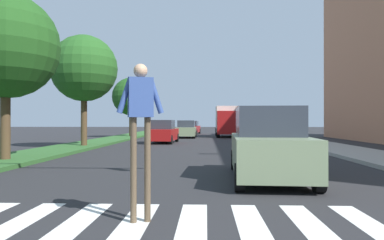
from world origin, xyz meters
name	(u,v)px	position (x,y,z in m)	size (l,w,h in m)	color
ground_plane	(198,142)	(0.00, 30.00, 0.00)	(140.00, 140.00, 0.00)	#262628
crosswalk	(165,220)	(0.00, 7.78, 0.00)	(6.75, 2.20, 0.01)	silver
median_strip	(100,142)	(-7.08, 28.00, 0.07)	(2.83, 64.00, 0.15)	#2D5B28
tree_mid	(5,46)	(-6.95, 15.40, 4.43)	(3.99, 3.99, 6.29)	#4C3823
tree_far	(84,69)	(-6.59, 23.11, 4.70)	(3.93, 3.93, 6.54)	#4C3823
tree_distant	(131,97)	(-6.62, 36.63, 3.96)	(3.64, 3.64, 5.65)	#4C3823
sidewalk_right	(307,142)	(7.84, 28.00, 0.07)	(3.00, 64.00, 0.15)	#9E9991
traffic_light_gantry	(45,5)	(-3.22, 10.56, 4.38)	(9.28, 0.30, 6.00)	gold
pedestrian_performer	(141,116)	(-0.37, 7.68, 1.66)	(0.74, 0.34, 2.49)	brown
suv_crossing	(268,145)	(2.37, 12.07, 0.93)	(2.17, 4.69, 1.97)	gray
sedan_midblock	(163,132)	(-2.48, 28.05, 0.77)	(2.03, 4.11, 1.67)	maroon
sedan_distant	(186,130)	(-1.22, 36.16, 0.77)	(1.84, 4.22, 1.66)	gray
sedan_far_horizon	(191,128)	(-1.14, 45.84, 0.76)	(2.19, 4.58, 1.62)	maroon
truck_box_delivery	(228,121)	(2.85, 38.79, 1.63)	(2.40, 6.20, 3.10)	maroon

